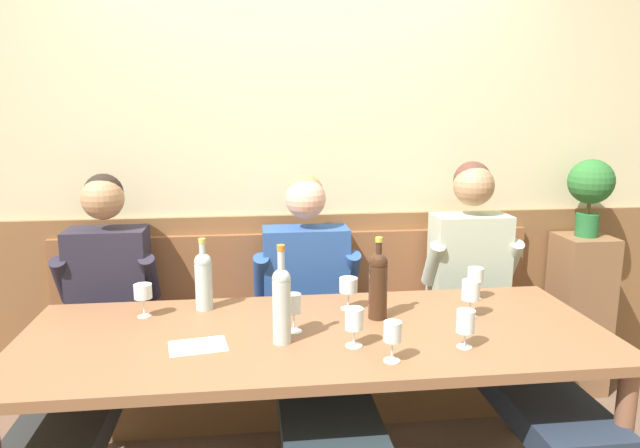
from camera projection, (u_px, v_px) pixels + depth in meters
name	position (u px, v px, depth m)	size (l,w,h in m)	color
room_wall_back	(294.00, 147.00, 3.13)	(6.80, 0.08, 2.80)	beige
wood_wainscot_panel	(297.00, 305.00, 3.25)	(6.80, 0.03, 1.04)	brown
wall_bench	(300.00, 359.00, 3.10)	(2.61, 0.42, 0.94)	brown
dining_table	(316.00, 348.00, 2.29)	(2.31, 0.90, 0.75)	brown
person_left_seat	(92.00, 335.00, 2.53)	(0.49, 1.36, 1.30)	#36323D
person_right_seat	(314.00, 330.00, 2.64)	(0.54, 1.36, 1.28)	#342B3E
person_center_right_seat	(496.00, 313.00, 2.76)	(0.51, 1.37, 1.34)	#2A252F
wine_bottle_amber_mid	(203.00, 279.00, 2.50)	(0.08, 0.08, 0.32)	#ACC3C1
wine_bottle_clear_water	(378.00, 283.00, 2.38)	(0.08, 0.08, 0.35)	#3A2315
wine_bottle_green_tall	(282.00, 302.00, 2.13)	(0.07, 0.07, 0.38)	#B8C2C0
wine_glass_by_bottle	(471.00, 291.00, 2.41)	(0.08, 0.08, 0.16)	silver
wine_glass_left_end	(475.00, 277.00, 2.63)	(0.07, 0.07, 0.15)	silver
wine_glass_mid_right	(393.00, 334.00, 1.98)	(0.06, 0.06, 0.15)	silver
wine_glass_mid_left	(143.00, 292.00, 2.41)	(0.08, 0.08, 0.14)	silver
wine_glass_center_front	(348.00, 286.00, 2.50)	(0.08, 0.08, 0.14)	silver
wine_glass_near_bucket	(294.00, 306.00, 2.24)	(0.07, 0.07, 0.16)	silver
wine_glass_center_rear	(466.00, 322.00, 2.10)	(0.07, 0.07, 0.14)	silver
wine_glass_right_end	(354.00, 321.00, 2.11)	(0.07, 0.07, 0.15)	silver
tasting_sheet_left_guest	(198.00, 346.00, 2.13)	(0.21, 0.15, 0.00)	white
corner_pedestal	(579.00, 314.00, 3.28)	(0.28, 0.28, 0.91)	brown
potted_plant	(591.00, 187.00, 3.14)	(0.24, 0.24, 0.43)	#21602E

